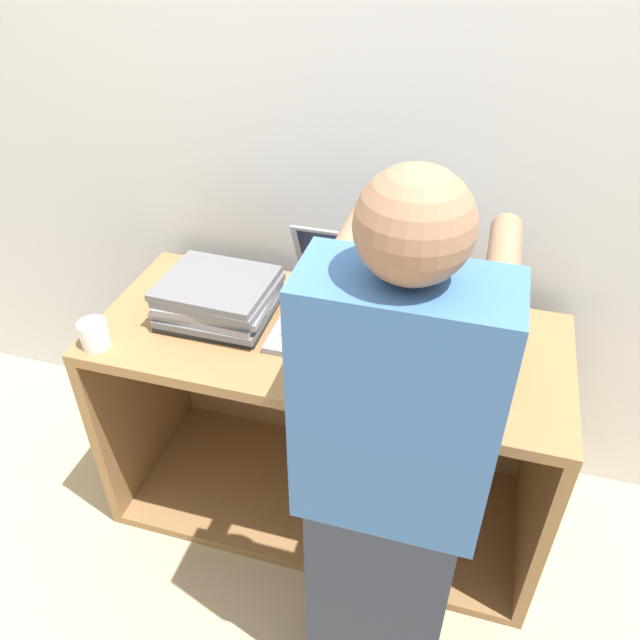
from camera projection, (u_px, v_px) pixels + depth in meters
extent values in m
plane|color=tan|center=(302.00, 572.00, 2.09)|extent=(12.00, 12.00, 0.00)
cube|color=silver|center=(365.00, 149.00, 1.95)|extent=(8.00, 0.05, 2.40)
cube|color=olive|center=(328.00, 339.00, 1.89)|extent=(1.43, 0.62, 0.04)
cube|color=olive|center=(327.00, 496.00, 2.32)|extent=(1.43, 0.62, 0.04)
cube|color=olive|center=(143.00, 387.00, 2.26)|extent=(0.04, 0.62, 0.70)
cube|color=olive|center=(541.00, 470.00, 1.95)|extent=(0.04, 0.62, 0.70)
cube|color=olive|center=(348.00, 371.00, 2.33)|extent=(1.35, 0.04, 0.70)
cube|color=gray|center=(329.00, 332.00, 1.87)|extent=(0.32, 0.28, 0.02)
cube|color=gray|center=(330.00, 327.00, 1.87)|extent=(0.27, 0.15, 0.00)
cube|color=gray|center=(346.00, 260.00, 1.95)|extent=(0.32, 0.13, 0.26)
cube|color=black|center=(346.00, 260.00, 1.94)|extent=(0.29, 0.11, 0.22)
cube|color=#232326|center=(220.00, 312.00, 1.95)|extent=(0.33, 0.29, 0.02)
cube|color=slate|center=(219.00, 308.00, 1.93)|extent=(0.33, 0.28, 0.02)
cube|color=gray|center=(218.00, 301.00, 1.92)|extent=(0.34, 0.29, 0.02)
cube|color=gray|center=(220.00, 295.00, 1.91)|extent=(0.33, 0.29, 0.02)
cube|color=slate|center=(219.00, 290.00, 1.90)|extent=(0.34, 0.29, 0.02)
cube|color=slate|center=(216.00, 283.00, 1.89)|extent=(0.33, 0.29, 0.02)
cube|color=gray|center=(445.00, 353.00, 1.79)|extent=(0.33, 0.29, 0.02)
cube|color=slate|center=(449.00, 346.00, 1.78)|extent=(0.33, 0.29, 0.02)
cube|color=#B7B7BC|center=(449.00, 342.00, 1.76)|extent=(0.34, 0.29, 0.02)
cube|color=#232326|center=(454.00, 334.00, 1.75)|extent=(0.33, 0.28, 0.02)
cube|color=slate|center=(453.00, 328.00, 1.74)|extent=(0.34, 0.29, 0.02)
cube|color=gray|center=(451.00, 322.00, 1.73)|extent=(0.34, 0.29, 0.02)
cube|color=#2D3342|center=(378.00, 591.00, 1.64)|extent=(0.34, 0.20, 0.75)
cube|color=#38609E|center=(396.00, 405.00, 1.24)|extent=(0.40, 0.20, 0.59)
sphere|color=#8C664C|center=(414.00, 226.00, 1.01)|extent=(0.20, 0.20, 0.20)
cylinder|color=#8C664C|center=(353.00, 241.00, 1.36)|extent=(0.07, 0.32, 0.07)
cylinder|color=#8C664C|center=(503.00, 262.00, 1.28)|extent=(0.07, 0.32, 0.07)
cylinder|color=white|center=(94.00, 334.00, 1.81)|extent=(0.08, 0.08, 0.08)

